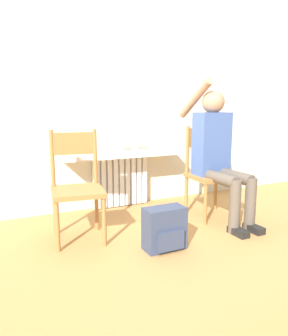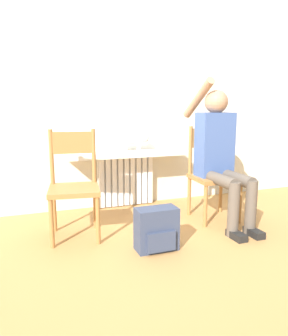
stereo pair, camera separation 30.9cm
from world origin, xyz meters
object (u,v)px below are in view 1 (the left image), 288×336
(person, at_px, (218,150))
(backpack, at_px, (165,229))
(chair_left, at_px, (77,185))
(chair_right, at_px, (209,171))
(cat, at_px, (131,140))

(person, height_order, backpack, person)
(chair_left, relative_size, chair_right, 1.00)
(chair_right, distance_m, person, 0.27)
(chair_left, relative_size, cat, 2.18)
(cat, height_order, backpack, cat)
(chair_left, distance_m, person, 1.38)
(person, bearing_deg, cat, 130.02)
(chair_right, bearing_deg, person, -87.23)
(chair_left, height_order, chair_right, same)
(chair_left, bearing_deg, chair_right, 8.47)
(person, height_order, cat, person)
(person, bearing_deg, backpack, -153.75)
(chair_right, xyz_separation_m, cat, (-0.60, 0.59, 0.30))
(backpack, bearing_deg, cat, 79.33)
(chair_right, xyz_separation_m, person, (-0.00, -0.12, 0.24))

